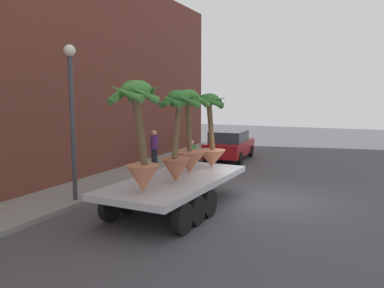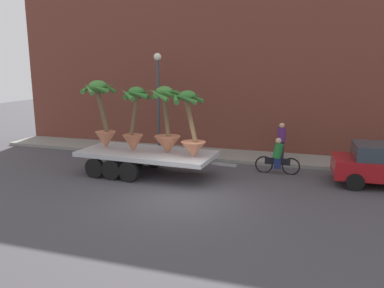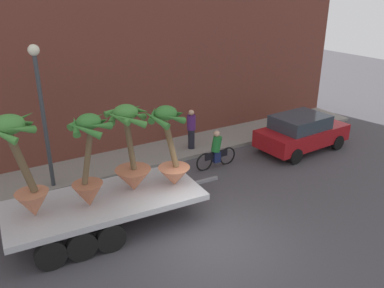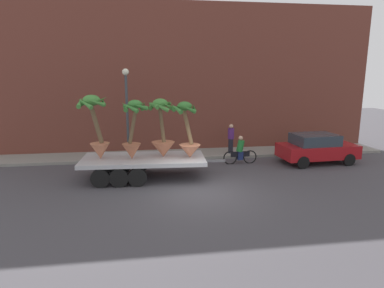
{
  "view_description": "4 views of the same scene",
  "coord_description": "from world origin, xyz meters",
  "views": [
    {
      "loc": [
        -12.39,
        -2.88,
        3.46
      ],
      "look_at": [
        -0.43,
        2.4,
        1.78
      ],
      "focal_mm": 35.72,
      "sensor_mm": 36.0,
      "label": 1
    },
    {
      "loc": [
        4.17,
        -11.93,
        4.53
      ],
      "look_at": [
        -0.52,
        2.7,
        1.28
      ],
      "focal_mm": 36.05,
      "sensor_mm": 36.0,
      "label": 2
    },
    {
      "loc": [
        -5.22,
        -7.7,
        6.66
      ],
      "look_at": [
        0.8,
        2.34,
        1.92
      ],
      "focal_mm": 36.99,
      "sensor_mm": 36.0,
      "label": 3
    },
    {
      "loc": [
        -2.19,
        -12.64,
        4.69
      ],
      "look_at": [
        0.09,
        2.91,
        1.36
      ],
      "focal_mm": 30.92,
      "sensor_mm": 36.0,
      "label": 4
    }
  ],
  "objects": [
    {
      "name": "potted_palm_extra",
      "position": [
        -1.39,
        2.09,
        2.07
      ],
      "size": [
        1.25,
        1.28,
        2.66
      ],
      "color": "#B26647",
      "rests_on": "flatbed_trailer"
    },
    {
      "name": "potted_palm_rear",
      "position": [
        -0.26,
        1.77,
        2.03
      ],
      "size": [
        1.4,
        1.21,
        2.54
      ],
      "color": "#C17251",
      "rests_on": "flatbed_trailer"
    },
    {
      "name": "potted_palm_middle",
      "position": [
        -2.68,
        1.88,
        2.18
      ],
      "size": [
        1.23,
        1.26,
        2.63
      ],
      "color": "#B26647",
      "rests_on": "flatbed_trailer"
    },
    {
      "name": "cyclist",
      "position": [
        2.82,
        3.88,
        0.67
      ],
      "size": [
        1.84,
        0.35,
        1.54
      ],
      "color": "black",
      "rests_on": "ground"
    },
    {
      "name": "pedestrian_near_gate",
      "position": [
        2.79,
        5.72,
        1.04
      ],
      "size": [
        0.36,
        0.36,
        1.71
      ],
      "color": "black",
      "rests_on": "sidewalk"
    },
    {
      "name": "building_facade",
      "position": [
        0.0,
        7.8,
        4.41
      ],
      "size": [
        24.0,
        1.2,
        8.82
      ],
      "primitive_type": "cube",
      "color": "brown",
      "rests_on": "ground"
    },
    {
      "name": "ground_plane",
      "position": [
        0.0,
        0.0,
        0.0
      ],
      "size": [
        60.0,
        60.0,
        0.0
      ],
      "primitive_type": "plane",
      "color": "#423F44"
    },
    {
      "name": "sidewalk",
      "position": [
        0.0,
        6.1,
        0.07
      ],
      "size": [
        24.0,
        2.2,
        0.15
      ],
      "primitive_type": "cube",
      "color": "gray",
      "rests_on": "ground"
    },
    {
      "name": "flatbed_trailer",
      "position": [
        -2.51,
        2.09,
        0.76
      ],
      "size": [
        6.59,
        2.7,
        0.98
      ],
      "color": "#B7BABF",
      "rests_on": "ground"
    },
    {
      "name": "potted_palm_front",
      "position": [
        -4.27,
        2.13,
        2.42
      ],
      "size": [
        1.35,
        1.42,
        2.84
      ],
      "color": "#C17251",
      "rests_on": "flatbed_trailer"
    },
    {
      "name": "parked_car",
      "position": [
        6.91,
        3.45,
        0.83
      ],
      "size": [
        4.14,
        2.11,
        1.58
      ],
      "color": "maroon",
      "rests_on": "ground"
    },
    {
      "name": "street_lamp",
      "position": [
        -3.07,
        5.3,
        3.23
      ],
      "size": [
        0.36,
        0.36,
        4.83
      ],
      "color": "#383D42",
      "rests_on": "sidewalk"
    }
  ]
}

